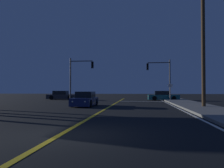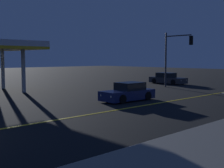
{
  "view_description": "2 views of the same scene",
  "coord_description": "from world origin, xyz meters",
  "px_view_note": "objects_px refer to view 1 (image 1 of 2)",
  "views": [
    {
      "loc": [
        2.63,
        -7.71,
        1.51
      ],
      "look_at": [
        -0.44,
        19.13,
        2.15
      ],
      "focal_mm": 38.42,
      "sensor_mm": 36.0,
      "label": 1
    },
    {
      "loc": [
        12.69,
        -1.83,
        3.1
      ],
      "look_at": [
        -0.12,
        10.12,
        1.58
      ],
      "focal_mm": 47.65,
      "sensor_mm": 36.0,
      "label": 2
    }
  ],
  "objects_px": {
    "car_mid_block_navy": "(85,100)",
    "traffic_signal_near_right": "(161,74)",
    "traffic_signal_far_left": "(79,73)",
    "utility_pole_right": "(203,36)",
    "car_side_waiting_charcoal": "(62,96)",
    "street_sign_corner": "(170,90)",
    "car_far_approaching_teal": "(163,96)"
  },
  "relations": [
    {
      "from": "car_mid_block_navy",
      "to": "street_sign_corner",
      "type": "xyz_separation_m",
      "value": [
        8.8,
        9.05,
        0.95
      ]
    },
    {
      "from": "traffic_signal_near_right",
      "to": "utility_pole_right",
      "type": "height_order",
      "value": "utility_pole_right"
    },
    {
      "from": "car_mid_block_navy",
      "to": "street_sign_corner",
      "type": "relative_size",
      "value": 1.91
    },
    {
      "from": "traffic_signal_near_right",
      "to": "street_sign_corner",
      "type": "height_order",
      "value": "traffic_signal_near_right"
    },
    {
      "from": "car_mid_block_navy",
      "to": "traffic_signal_near_right",
      "type": "height_order",
      "value": "traffic_signal_near_right"
    },
    {
      "from": "utility_pole_right",
      "to": "car_side_waiting_charcoal",
      "type": "bearing_deg",
      "value": 138.35
    },
    {
      "from": "car_far_approaching_teal",
      "to": "traffic_signal_far_left",
      "type": "relative_size",
      "value": 0.76
    },
    {
      "from": "car_far_approaching_teal",
      "to": "traffic_signal_far_left",
      "type": "distance_m",
      "value": 12.42
    },
    {
      "from": "traffic_signal_far_left",
      "to": "utility_pole_right",
      "type": "distance_m",
      "value": 17.92
    },
    {
      "from": "car_side_waiting_charcoal",
      "to": "street_sign_corner",
      "type": "relative_size",
      "value": 2.04
    },
    {
      "from": "car_side_waiting_charcoal",
      "to": "traffic_signal_near_right",
      "type": "xyz_separation_m",
      "value": [
        14.78,
        -2.15,
        3.14
      ]
    },
    {
      "from": "car_mid_block_navy",
      "to": "traffic_signal_far_left",
      "type": "relative_size",
      "value": 0.74
    },
    {
      "from": "car_mid_block_navy",
      "to": "traffic_signal_near_right",
      "type": "xyz_separation_m",
      "value": [
        7.96,
        11.85,
        3.14
      ]
    },
    {
      "from": "utility_pole_right",
      "to": "street_sign_corner",
      "type": "bearing_deg",
      "value": 97.83
    },
    {
      "from": "car_far_approaching_teal",
      "to": "traffic_signal_near_right",
      "type": "distance_m",
      "value": 3.51
    },
    {
      "from": "traffic_signal_far_left",
      "to": "utility_pole_right",
      "type": "xyz_separation_m",
      "value": [
        13.52,
        -11.58,
        2.11
      ]
    },
    {
      "from": "car_side_waiting_charcoal",
      "to": "car_mid_block_navy",
      "type": "bearing_deg",
      "value": 25.98
    },
    {
      "from": "car_far_approaching_teal",
      "to": "car_mid_block_navy",
      "type": "xyz_separation_m",
      "value": [
        -8.3,
        -13.39,
        -0.0
      ]
    },
    {
      "from": "car_far_approaching_teal",
      "to": "street_sign_corner",
      "type": "relative_size",
      "value": 1.96
    },
    {
      "from": "traffic_signal_far_left",
      "to": "utility_pole_right",
      "type": "bearing_deg",
      "value": -40.59
    },
    {
      "from": "car_side_waiting_charcoal",
      "to": "traffic_signal_far_left",
      "type": "distance_m",
      "value": 5.96
    },
    {
      "from": "car_mid_block_navy",
      "to": "traffic_signal_far_left",
      "type": "distance_m",
      "value": 11.44
    },
    {
      "from": "street_sign_corner",
      "to": "traffic_signal_near_right",
      "type": "bearing_deg",
      "value": 106.7
    },
    {
      "from": "car_side_waiting_charcoal",
      "to": "utility_pole_right",
      "type": "relative_size",
      "value": 0.4
    },
    {
      "from": "car_far_approaching_teal",
      "to": "traffic_signal_near_right",
      "type": "height_order",
      "value": "traffic_signal_near_right"
    },
    {
      "from": "car_mid_block_navy",
      "to": "traffic_signal_far_left",
      "type": "bearing_deg",
      "value": -71.51
    },
    {
      "from": "car_mid_block_navy",
      "to": "street_sign_corner",
      "type": "height_order",
      "value": "street_sign_corner"
    },
    {
      "from": "street_sign_corner",
      "to": "car_side_waiting_charcoal",
      "type": "bearing_deg",
      "value": 162.41
    },
    {
      "from": "utility_pole_right",
      "to": "street_sign_corner",
      "type": "distance_m",
      "value": 11.19
    },
    {
      "from": "car_far_approaching_teal",
      "to": "street_sign_corner",
      "type": "xyz_separation_m",
      "value": [
        0.5,
        -4.34,
        0.95
      ]
    },
    {
      "from": "car_mid_block_navy",
      "to": "utility_pole_right",
      "type": "relative_size",
      "value": 0.37
    },
    {
      "from": "car_mid_block_navy",
      "to": "street_sign_corner",
      "type": "distance_m",
      "value": 12.66
    }
  ]
}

